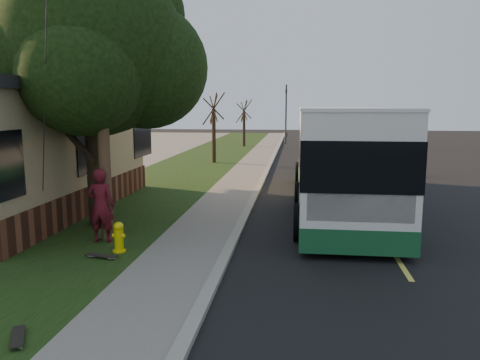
% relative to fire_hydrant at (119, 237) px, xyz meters
% --- Properties ---
extents(ground, '(120.00, 120.00, 0.00)m').
position_rel_fire_hydrant_xyz_m(ground, '(2.60, 0.00, -0.43)').
color(ground, black).
rests_on(ground, ground).
extents(road, '(8.00, 80.00, 0.01)m').
position_rel_fire_hydrant_xyz_m(road, '(6.60, 10.00, -0.43)').
color(road, black).
rests_on(road, ground).
extents(curb, '(0.25, 80.00, 0.12)m').
position_rel_fire_hydrant_xyz_m(curb, '(2.60, 10.00, -0.37)').
color(curb, gray).
rests_on(curb, ground).
extents(sidewalk, '(2.00, 80.00, 0.08)m').
position_rel_fire_hydrant_xyz_m(sidewalk, '(1.60, 10.00, -0.39)').
color(sidewalk, slate).
rests_on(sidewalk, ground).
extents(grass_verge, '(5.00, 80.00, 0.07)m').
position_rel_fire_hydrant_xyz_m(grass_verge, '(-1.90, 10.00, -0.40)').
color(grass_verge, black).
rests_on(grass_verge, ground).
extents(fire_hydrant, '(0.32, 0.32, 0.74)m').
position_rel_fire_hydrant_xyz_m(fire_hydrant, '(0.00, 0.00, 0.00)').
color(fire_hydrant, yellow).
rests_on(fire_hydrant, grass_verge).
extents(utility_pole, '(2.86, 3.21, 9.07)m').
position_rel_fire_hydrant_xyz_m(utility_pole, '(-0.71, 0.99, 4.20)').
color(utility_pole, '#473321').
rests_on(utility_pole, ground).
extents(leafy_tree, '(6.30, 6.00, 7.80)m').
position_rel_fire_hydrant_xyz_m(leafy_tree, '(-1.57, 2.65, 4.73)').
color(leafy_tree, black).
rests_on(leafy_tree, grass_verge).
extents(bare_tree_near, '(1.38, 1.21, 4.31)m').
position_rel_fire_hydrant_xyz_m(bare_tree_near, '(-0.90, 18.00, 1.72)').
color(bare_tree_near, black).
rests_on(bare_tree_near, grass_verge).
extents(bare_tree_far, '(1.38, 1.21, 4.03)m').
position_rel_fire_hydrant_xyz_m(bare_tree_far, '(-0.40, 30.00, 1.57)').
color(bare_tree_far, black).
rests_on(bare_tree_far, grass_verge).
extents(traffic_signal, '(0.18, 0.22, 5.50)m').
position_rel_fire_hydrant_xyz_m(traffic_signal, '(3.10, 34.00, 2.73)').
color(traffic_signal, '#2D2D30').
rests_on(traffic_signal, ground).
extents(transit_bus, '(2.98, 12.93, 3.49)m').
position_rel_fire_hydrant_xyz_m(transit_bus, '(5.65, 6.47, 1.43)').
color(transit_bus, silver).
rests_on(transit_bus, ground).
extents(skateboarder, '(0.72, 0.50, 1.92)m').
position_rel_fire_hydrant_xyz_m(skateboarder, '(-0.75, 0.75, 0.59)').
color(skateboarder, '#55111A').
rests_on(skateboarder, grass_verge).
extents(skateboard_main, '(0.52, 0.73, 0.07)m').
position_rel_fire_hydrant_xyz_m(skateboard_main, '(0.10, -4.33, -0.31)').
color(skateboard_main, black).
rests_on(skateboard_main, grass_verge).
extents(skateboard_spare, '(0.82, 0.35, 0.07)m').
position_rel_fire_hydrant_xyz_m(skateboard_spare, '(-0.23, -0.51, -0.31)').
color(skateboard_spare, black).
rests_on(skateboard_spare, grass_verge).
extents(distant_car, '(2.02, 4.25, 1.40)m').
position_rel_fire_hydrant_xyz_m(distant_car, '(6.36, 28.54, 0.27)').
color(distant_car, black).
rests_on(distant_car, ground).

